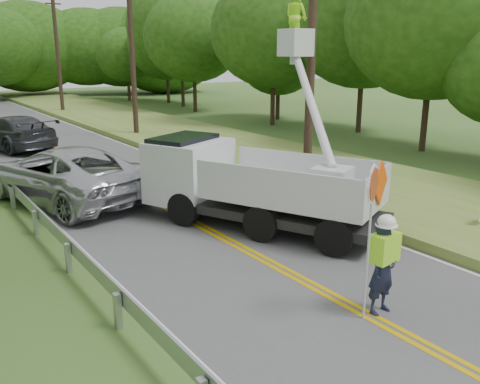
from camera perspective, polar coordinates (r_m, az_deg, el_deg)
ground at (r=9.45m, az=22.26°, el=-16.98°), size 140.00×140.00×0.00m
road at (r=19.97m, az=-13.21°, el=0.91°), size 7.20×96.00×0.03m
guardrail at (r=19.68m, az=-25.21°, el=1.24°), size 0.18×48.00×0.77m
utility_poles at (r=24.25m, az=-5.37°, el=16.30°), size 1.60×43.30×10.00m
tall_grass_verge at (r=23.39m, az=3.11°, el=3.75°), size 7.00×96.00×0.30m
treeline_right at (r=36.93m, az=3.34°, el=17.44°), size 11.47×53.42×11.54m
flagger at (r=10.00m, az=15.86°, el=-7.49°), size 1.14×0.50×3.01m
bucket_truck at (r=14.95m, az=-0.34°, el=2.58°), size 5.82×7.27×6.81m
suv_silver at (r=17.96m, az=-19.19°, el=1.92°), size 4.75×7.28×1.86m
suv_darkgrey at (r=28.95m, az=-24.35°, el=6.15°), size 3.93×6.40×1.73m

